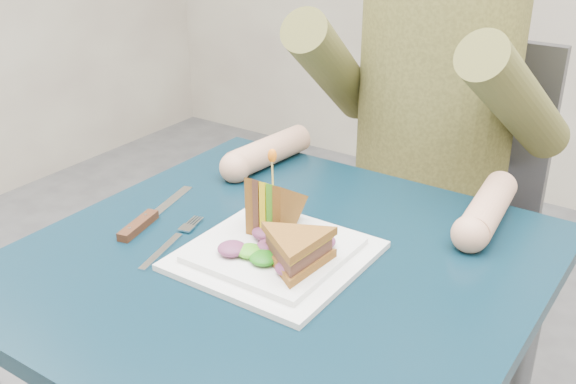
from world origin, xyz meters
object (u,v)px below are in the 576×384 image
Objects in this scene: plate at (275,253)px; sandwich_flat at (296,250)px; table at (278,300)px; chair at (440,205)px; diner at (436,62)px; sandwich_upright at (273,210)px; knife at (145,221)px; fork at (171,243)px.

sandwich_flat is (0.06, -0.03, 0.04)m from plate.
chair reaches higher than table.
diner reaches higher than sandwich_flat.
diner is at bearing 95.15° from sandwich_flat.
chair is at bearing 86.69° from sandwich_upright.
chair is at bearing 89.88° from plate.
chair is at bearing 94.34° from sandwich_flat.
table is 3.42× the size of knife.
chair is at bearing 70.94° from knife.
sandwich_flat reaches higher than plate.
plate is (-0.00, -0.01, 0.09)m from table.
sandwich_upright is at bearing 142.25° from sandwich_flat.
diner reaches higher than chair.
plate is 0.07m from sandwich_flat.
plate is 1.19× the size of knife.
fork is at bearing -102.44° from chair.
table is 0.69m from chair.
knife is (-0.21, -0.08, -0.05)m from sandwich_upright.
fork is 0.09m from knife.
fork is at bearing -104.58° from diner.
diner is at bearing 67.70° from knife.
diner reaches higher than plate.
diner is 0.54m from sandwich_upright.
table is 0.19m from fork.
sandwich_upright is (-0.04, -0.64, 0.24)m from chair.
table is 4.16× the size of sandwich_flat.
sandwich_upright is at bearing -93.31° from chair.
chair is 5.15× the size of sandwich_flat.
sandwich_upright is 0.17m from fork.
knife is at bearing -171.49° from table.
fork is 0.81× the size of knife.
table is 0.26m from knife.
plate is at bearing 7.24° from knife.
chair is 0.71m from plate.
sandwich_upright reaches higher than knife.
sandwich_flat is at bearing -24.44° from plate.
plate is at bearing -90.12° from chair.
sandwich_flat is 0.82× the size of knife.
sandwich_upright is at bearing 19.97° from knife.
sandwich_flat is 0.11m from sandwich_upright.
sandwich_flat is 1.23× the size of sandwich_upright.
sandwich_upright reaches higher than sandwich_flat.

